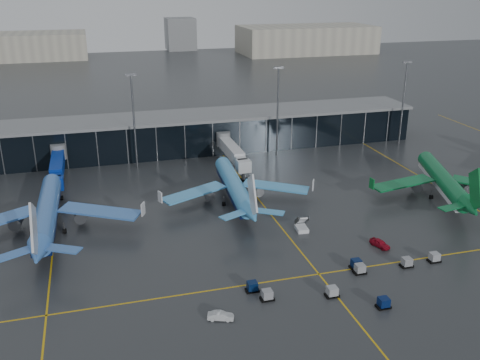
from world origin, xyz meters
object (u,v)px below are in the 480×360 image
object	(u,v)px
airliner_klm_near	(234,176)
baggage_carts	(351,278)
airliner_arkefly	(45,199)
service_van_white	(221,316)
service_van_red	(380,243)
mobile_airstair	(302,227)
airliner_aer_lingus	(444,170)

from	to	relation	value
airliner_klm_near	baggage_carts	world-z (taller)	airliner_klm_near
airliner_arkefly	service_van_white	bearing A→B (deg)	-54.99
service_van_red	service_van_white	distance (m)	37.78
airliner_arkefly	service_van_red	size ratio (longest dim) A/B	10.41
baggage_carts	airliner_arkefly	bearing A→B (deg)	145.35
airliner_arkefly	mobile_airstair	distance (m)	51.80
service_van_white	airliner_arkefly	bearing A→B (deg)	52.76
baggage_carts	mobile_airstair	size ratio (longest dim) A/B	10.69
baggage_carts	service_van_red	size ratio (longest dim) A/B	8.61
airliner_klm_near	service_van_white	distance (m)	46.02
airliner_klm_near	service_van_white	size ratio (longest dim) A/B	10.30
airliner_arkefly	baggage_carts	bearing A→B (deg)	-33.71
airliner_klm_near	airliner_aer_lingus	size ratio (longest dim) A/B	0.98
airliner_arkefly	service_van_red	bearing A→B (deg)	-20.88
airliner_aer_lingus	mobile_airstair	distance (m)	40.05
mobile_airstair	service_van_red	size ratio (longest dim) A/B	0.80
baggage_carts	airliner_aer_lingus	bearing A→B (deg)	37.46
airliner_aer_lingus	baggage_carts	distance (m)	48.35
mobile_airstair	airliner_arkefly	bearing A→B (deg)	169.63
airliner_klm_near	baggage_carts	size ratio (longest dim) A/B	1.11
airliner_klm_near	service_van_red	world-z (taller)	airliner_klm_near
airliner_aer_lingus	airliner_klm_near	bearing A→B (deg)	-172.95
baggage_carts	service_van_white	world-z (taller)	baggage_carts
airliner_aer_lingus	mobile_airstair	world-z (taller)	airliner_aer_lingus
airliner_aer_lingus	service_van_white	world-z (taller)	airliner_aer_lingus
service_van_white	service_van_red	bearing A→B (deg)	-48.77
airliner_aer_lingus	baggage_carts	bearing A→B (deg)	-123.79
baggage_carts	service_van_white	distance (m)	24.14
mobile_airstair	service_van_red	world-z (taller)	mobile_airstair
airliner_arkefly	airliner_aer_lingus	world-z (taller)	airliner_arkefly
mobile_airstair	baggage_carts	bearing A→B (deg)	-82.94
airliner_klm_near	service_van_red	xyz separation A→B (m)	(21.05, -29.04, -5.54)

